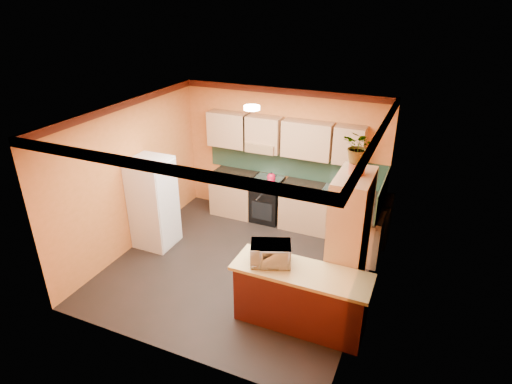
% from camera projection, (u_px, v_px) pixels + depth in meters
% --- Properties ---
extents(room_shell, '(4.24, 4.24, 2.72)m').
position_uv_depth(room_shell, '(245.00, 148.00, 6.75)').
color(room_shell, black).
rests_on(room_shell, ground).
extents(base_cabinets_back, '(3.65, 0.60, 0.88)m').
position_uv_depth(base_cabinets_back, '(296.00, 206.00, 8.57)').
color(base_cabinets_back, tan).
rests_on(base_cabinets_back, ground).
extents(countertop_back, '(3.65, 0.62, 0.04)m').
position_uv_depth(countertop_back, '(297.00, 185.00, 8.37)').
color(countertop_back, black).
rests_on(countertop_back, base_cabinets_back).
extents(stove, '(0.58, 0.58, 0.91)m').
position_uv_depth(stove, '(267.00, 199.00, 8.78)').
color(stove, black).
rests_on(stove, ground).
extents(kettle, '(0.21, 0.21, 0.18)m').
position_uv_depth(kettle, '(271.00, 177.00, 8.47)').
color(kettle, red).
rests_on(kettle, stove).
extents(sink, '(0.48, 0.40, 0.03)m').
position_uv_depth(sink, '(336.00, 190.00, 8.07)').
color(sink, silver).
rests_on(sink, countertop_back).
extents(base_cabinets_right, '(0.60, 0.80, 0.88)m').
position_uv_depth(base_cabinets_right, '(358.00, 236.00, 7.51)').
color(base_cabinets_right, tan).
rests_on(base_cabinets_right, ground).
extents(countertop_right, '(0.62, 0.80, 0.04)m').
position_uv_depth(countertop_right, '(361.00, 213.00, 7.31)').
color(countertop_right, black).
rests_on(countertop_right, base_cabinets_right).
extents(fridge, '(0.68, 0.66, 1.70)m').
position_uv_depth(fridge, '(153.00, 203.00, 7.77)').
color(fridge, white).
rests_on(fridge, ground).
extents(pantry, '(0.48, 0.90, 2.10)m').
position_uv_depth(pantry, '(348.00, 242.00, 6.19)').
color(pantry, tan).
rests_on(pantry, ground).
extents(fern_pot, '(0.22, 0.22, 0.16)m').
position_uv_depth(fern_pot, '(357.00, 168.00, 5.75)').
color(fern_pot, '#954224').
rests_on(fern_pot, pantry).
extents(fern, '(0.50, 0.48, 0.44)m').
position_uv_depth(fern, '(359.00, 147.00, 5.62)').
color(fern, tan).
rests_on(fern, fern_pot).
extents(breakfast_bar, '(1.80, 0.55, 0.88)m').
position_uv_depth(breakfast_bar, '(300.00, 299.00, 5.96)').
color(breakfast_bar, '#481611').
rests_on(breakfast_bar, ground).
extents(bar_top, '(1.90, 0.65, 0.05)m').
position_uv_depth(bar_top, '(301.00, 272.00, 5.77)').
color(bar_top, tan).
rests_on(bar_top, breakfast_bar).
extents(microwave, '(0.65, 0.54, 0.30)m').
position_uv_depth(microwave, '(271.00, 254.00, 5.85)').
color(microwave, white).
rests_on(microwave, bar_top).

